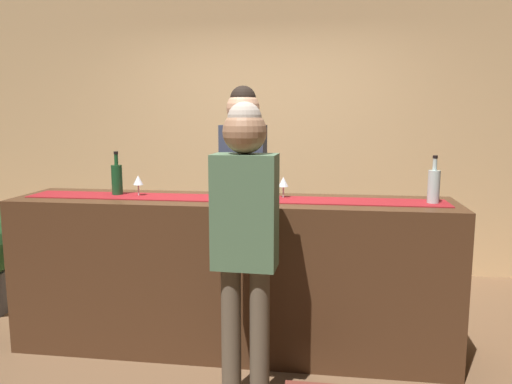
# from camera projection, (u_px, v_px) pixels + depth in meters

# --- Properties ---
(ground_plane) EXTENTS (10.00, 10.00, 0.00)m
(ground_plane) POSITION_uv_depth(u_px,v_px,m) (232.00, 347.00, 3.46)
(ground_plane) COLOR brown
(back_wall) EXTENTS (6.00, 0.12, 2.90)m
(back_wall) POSITION_uv_depth(u_px,v_px,m) (266.00, 129.00, 5.10)
(back_wall) COLOR tan
(back_wall) RESTS_ON ground
(bar_counter) EXTENTS (2.92, 0.60, 1.04)m
(bar_counter) POSITION_uv_depth(u_px,v_px,m) (232.00, 274.00, 3.38)
(bar_counter) COLOR #472B19
(bar_counter) RESTS_ON ground
(counter_runner_cloth) EXTENTS (2.77, 0.28, 0.01)m
(counter_runner_cloth) POSITION_uv_depth(u_px,v_px,m) (231.00, 198.00, 3.31)
(counter_runner_cloth) COLOR maroon
(counter_runner_cloth) RESTS_ON bar_counter
(wine_bottle_green) EXTENTS (0.07, 0.07, 0.30)m
(wine_bottle_green) POSITION_uv_depth(u_px,v_px,m) (117.00, 179.00, 3.44)
(wine_bottle_green) COLOR #194723
(wine_bottle_green) RESTS_ON bar_counter
(wine_bottle_clear) EXTENTS (0.07, 0.07, 0.30)m
(wine_bottle_clear) POSITION_uv_depth(u_px,v_px,m) (434.00, 186.00, 3.11)
(wine_bottle_clear) COLOR #B2C6C1
(wine_bottle_clear) RESTS_ON bar_counter
(wine_glass_near_customer) EXTENTS (0.07, 0.07, 0.14)m
(wine_glass_near_customer) POSITION_uv_depth(u_px,v_px,m) (283.00, 183.00, 3.32)
(wine_glass_near_customer) COLOR silver
(wine_glass_near_customer) RESTS_ON bar_counter
(wine_glass_mid_counter) EXTENTS (0.07, 0.07, 0.14)m
(wine_glass_mid_counter) POSITION_uv_depth(u_px,v_px,m) (138.00, 181.00, 3.40)
(wine_glass_mid_counter) COLOR silver
(wine_glass_mid_counter) RESTS_ON bar_counter
(bartender) EXTENTS (0.35, 0.25, 1.81)m
(bartender) POSITION_uv_depth(u_px,v_px,m) (243.00, 174.00, 3.86)
(bartender) COLOR #26262B
(bartender) RESTS_ON ground
(customer_sipping) EXTENTS (0.35, 0.23, 1.66)m
(customer_sipping) POSITION_uv_depth(u_px,v_px,m) (245.00, 223.00, 2.66)
(customer_sipping) COLOR brown
(customer_sipping) RESTS_ON ground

